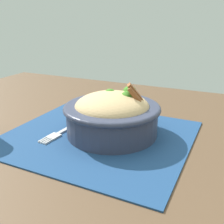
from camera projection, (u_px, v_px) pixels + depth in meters
name	position (u px, v px, depth m)	size (l,w,h in m)	color
table	(95.00, 163.00, 0.58)	(1.25, 0.97, 0.72)	#4C3826
placemat	(98.00, 136.00, 0.58)	(0.38, 0.34, 0.00)	navy
bowl	(112.00, 114.00, 0.57)	(0.22, 0.22, 0.11)	#2D3347
fork	(61.00, 132.00, 0.59)	(0.03, 0.14, 0.00)	silver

